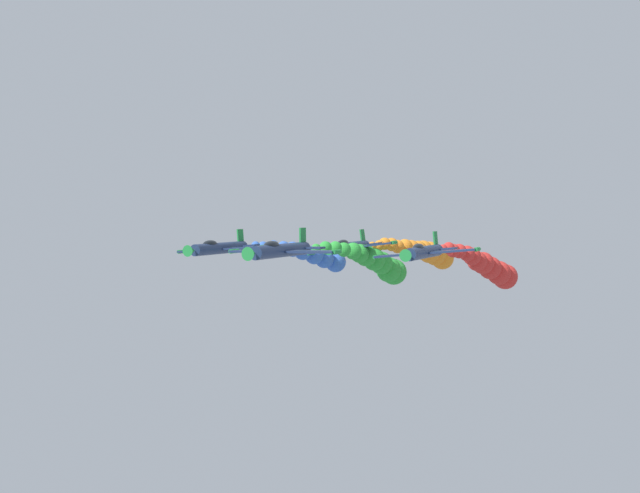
# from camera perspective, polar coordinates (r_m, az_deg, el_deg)

# --- Properties ---
(airplane_lead) EXTENTS (9.56, 10.35, 2.32)m
(airplane_lead) POSITION_cam_1_polar(r_m,az_deg,el_deg) (62.65, -2.89, -0.27)
(airplane_lead) COLOR navy
(smoke_trail_lead) EXTENTS (2.96, 23.26, 5.64)m
(smoke_trail_lead) POSITION_cam_1_polar(r_m,az_deg,el_deg) (84.36, 4.28, -1.25)
(smoke_trail_lead) COLOR green
(airplane_left_inner) EXTENTS (9.55, 10.35, 2.48)m
(airplane_left_inner) POSITION_cam_1_polar(r_m,az_deg,el_deg) (69.27, 7.60, -0.40)
(airplane_left_inner) COLOR navy
(smoke_trail_left_inner) EXTENTS (4.90, 19.44, 5.99)m
(smoke_trail_left_inner) POSITION_cam_1_polar(r_m,az_deg,el_deg) (88.54, 12.23, -1.49)
(smoke_trail_left_inner) COLOR red
(airplane_right_inner) EXTENTS (9.56, 10.35, 2.39)m
(airplane_right_inner) POSITION_cam_1_polar(r_m,az_deg,el_deg) (75.35, -7.38, -0.11)
(airplane_right_inner) COLOR navy
(smoke_trail_right_inner) EXTENTS (4.67, 17.15, 4.26)m
(smoke_trail_right_inner) POSITION_cam_1_polar(r_m,az_deg,el_deg) (91.15, -0.40, -0.68)
(smoke_trail_right_inner) COLOR blue
(airplane_left_outer) EXTENTS (9.52, 10.35, 2.70)m
(airplane_left_outer) POSITION_cam_1_polar(r_m,az_deg,el_deg) (79.64, 2.16, -0.04)
(airplane_left_outer) COLOR navy
(smoke_trail_left_outer) EXTENTS (4.58, 23.41, 4.80)m
(smoke_trail_left_outer) POSITION_cam_1_polar(r_m,az_deg,el_deg) (101.10, 7.70, -0.43)
(smoke_trail_left_outer) COLOR orange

